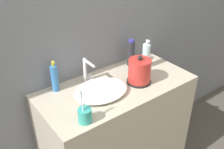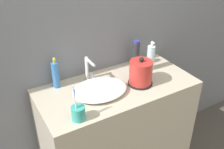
{
  "view_description": "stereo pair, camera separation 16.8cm",
  "coord_description": "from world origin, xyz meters",
  "px_view_note": "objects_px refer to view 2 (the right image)",
  "views": [
    {
      "loc": [
        -0.91,
        -0.91,
        1.84
      ],
      "look_at": [
        -0.04,
        0.25,
        0.99
      ],
      "focal_mm": 42.0,
      "sensor_mm": 36.0,
      "label": 1
    },
    {
      "loc": [
        -0.77,
        -1.0,
        1.84
      ],
      "look_at": [
        -0.04,
        0.25,
        0.99
      ],
      "focal_mm": 42.0,
      "sensor_mm": 36.0,
      "label": 2
    }
  ],
  "objects_px": {
    "mouthwash_bottle": "(56,75)",
    "faucet": "(88,68)",
    "shampoo_bottle": "(136,54)",
    "electric_kettle": "(141,74)",
    "toothbrush_cup": "(78,113)",
    "lotion_bottle": "(151,58)"
  },
  "relations": [
    {
      "from": "mouthwash_bottle",
      "to": "faucet",
      "type": "bearing_deg",
      "value": -8.28
    },
    {
      "from": "toothbrush_cup",
      "to": "shampoo_bottle",
      "type": "relative_size",
      "value": 1.06
    },
    {
      "from": "shampoo_bottle",
      "to": "mouthwash_bottle",
      "type": "xyz_separation_m",
      "value": [
        -0.61,
        0.02,
        -0.01
      ]
    },
    {
      "from": "toothbrush_cup",
      "to": "electric_kettle",
      "type": "bearing_deg",
      "value": 14.1
    },
    {
      "from": "faucet",
      "to": "mouthwash_bottle",
      "type": "xyz_separation_m",
      "value": [
        -0.22,
        0.03,
        -0.01
      ]
    },
    {
      "from": "faucet",
      "to": "shampoo_bottle",
      "type": "xyz_separation_m",
      "value": [
        0.39,
        0.01,
        0.0
      ]
    },
    {
      "from": "mouthwash_bottle",
      "to": "toothbrush_cup",
      "type": "bearing_deg",
      "value": -91.67
    },
    {
      "from": "electric_kettle",
      "to": "mouthwash_bottle",
      "type": "relative_size",
      "value": 0.93
    },
    {
      "from": "faucet",
      "to": "mouthwash_bottle",
      "type": "bearing_deg",
      "value": 171.72
    },
    {
      "from": "electric_kettle",
      "to": "shampoo_bottle",
      "type": "bearing_deg",
      "value": 62.7
    },
    {
      "from": "faucet",
      "to": "mouthwash_bottle",
      "type": "distance_m",
      "value": 0.22
    },
    {
      "from": "faucet",
      "to": "shampoo_bottle",
      "type": "height_order",
      "value": "shampoo_bottle"
    },
    {
      "from": "electric_kettle",
      "to": "shampoo_bottle",
      "type": "xyz_separation_m",
      "value": [
        0.12,
        0.22,
        0.02
      ]
    },
    {
      "from": "faucet",
      "to": "toothbrush_cup",
      "type": "relative_size",
      "value": 0.78
    },
    {
      "from": "shampoo_bottle",
      "to": "mouthwash_bottle",
      "type": "distance_m",
      "value": 0.62
    },
    {
      "from": "faucet",
      "to": "electric_kettle",
      "type": "bearing_deg",
      "value": -37.85
    },
    {
      "from": "faucet",
      "to": "electric_kettle",
      "type": "height_order",
      "value": "electric_kettle"
    },
    {
      "from": "electric_kettle",
      "to": "mouthwash_bottle",
      "type": "distance_m",
      "value": 0.56
    },
    {
      "from": "lotion_bottle",
      "to": "shampoo_bottle",
      "type": "relative_size",
      "value": 1.06
    },
    {
      "from": "toothbrush_cup",
      "to": "lotion_bottle",
      "type": "xyz_separation_m",
      "value": [
        0.69,
        0.26,
        0.05
      ]
    },
    {
      "from": "shampoo_bottle",
      "to": "mouthwash_bottle",
      "type": "bearing_deg",
      "value": 177.77
    },
    {
      "from": "lotion_bottle",
      "to": "mouthwash_bottle",
      "type": "bearing_deg",
      "value": 170.22
    }
  ]
}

